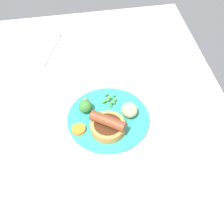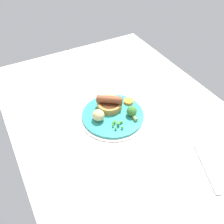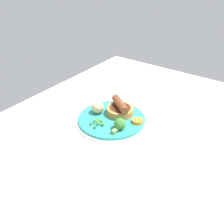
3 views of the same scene
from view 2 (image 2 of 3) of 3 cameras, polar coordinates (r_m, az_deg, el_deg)
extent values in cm
cube|color=beige|center=(96.47, 1.98, -1.05)|extent=(110.00, 80.00, 3.00)
cylinder|color=silver|center=(94.10, 0.17, -0.93)|extent=(25.22, 25.22, 0.50)
cylinder|color=teal|center=(93.79, 0.17, -0.74)|extent=(23.21, 23.21, 1.40)
cylinder|color=#BC8442|center=(95.27, -0.55, 1.68)|extent=(9.47, 9.47, 2.41)
cylinder|color=#472614|center=(94.57, -0.55, 2.15)|extent=(7.58, 7.58, 0.30)
cylinder|color=brown|center=(93.57, -0.56, 2.86)|extent=(7.96, 9.56, 2.78)
sphere|color=green|center=(88.94, 0.31, -2.48)|extent=(0.91, 0.91, 0.91)
sphere|color=#51A53C|center=(89.54, 2.26, -2.23)|extent=(0.83, 0.83, 0.83)
sphere|color=#539732|center=(87.85, 1.23, -2.77)|extent=(0.74, 0.74, 0.74)
sphere|color=green|center=(87.87, 1.38, -2.65)|extent=(0.78, 0.78, 0.78)
sphere|color=#51962B|center=(89.23, 2.00, -2.30)|extent=(0.76, 0.76, 0.76)
sphere|color=#51A430|center=(88.45, 1.61, -2.47)|extent=(0.82, 0.82, 0.82)
sphere|color=green|center=(89.18, 0.71, -2.30)|extent=(0.81, 0.81, 0.81)
sphere|color=#499C2B|center=(88.56, 1.40, -2.44)|extent=(0.74, 0.74, 0.74)
sphere|color=#4A9E43|center=(87.12, 0.86, -3.75)|extent=(0.86, 0.86, 0.86)
sphere|color=green|center=(87.89, 1.56, -2.75)|extent=(0.73, 0.73, 0.73)
sphere|color=#4F9244|center=(87.45, 2.35, -3.54)|extent=(0.93, 0.93, 0.93)
sphere|color=#549635|center=(88.14, 0.27, -3.00)|extent=(0.80, 0.80, 0.80)
sphere|color=green|center=(87.99, 1.58, -2.65)|extent=(0.82, 0.82, 0.82)
sphere|color=#4C9E38|center=(89.99, 0.63, -2.12)|extent=(0.81, 0.81, 0.81)
sphere|color=#387A33|center=(91.88, 4.53, 0.20)|extent=(3.82, 3.82, 3.82)
cylinder|color=#7A9E56|center=(91.20, 5.19, -1.34)|extent=(2.75, 1.56, 1.34)
ellipsoid|color=#CCB77F|center=(89.61, -3.03, -0.89)|extent=(5.91, 5.82, 4.24)
cylinder|color=orange|center=(98.03, 3.83, 2.44)|extent=(5.22, 5.22, 1.00)
cube|color=silver|center=(84.42, 20.81, -11.90)|extent=(17.27, 8.28, 0.60)
camera|label=1|loc=(1.20, -12.16, 44.76)|focal=50.00mm
camera|label=3|loc=(0.76, 60.08, 9.46)|focal=40.00mm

